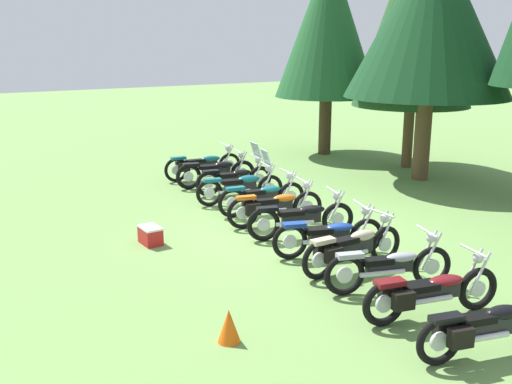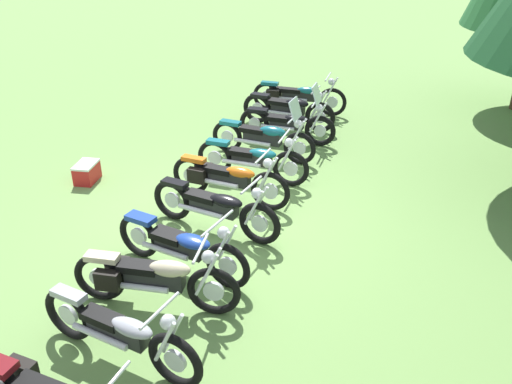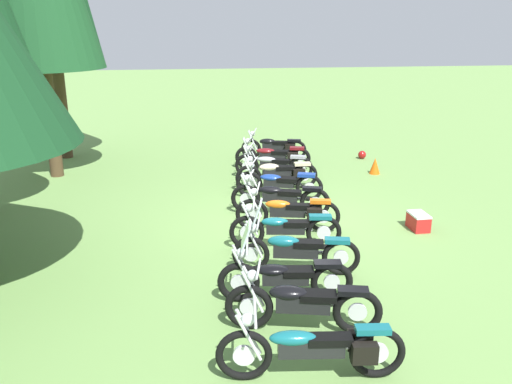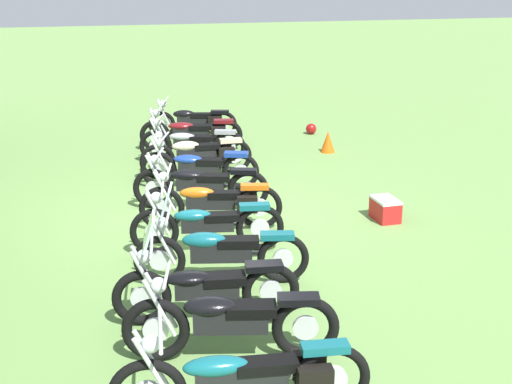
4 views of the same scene
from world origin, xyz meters
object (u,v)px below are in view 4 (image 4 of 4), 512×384
(motorcycle_5, at_px, (214,202))
(dropped_helmet, at_px, (311,129))
(picnic_cooler, at_px, (385,209))
(motorcycle_11, at_px, (194,120))
(motorcycle_2, at_px, (204,286))
(motorcycle_3, at_px, (218,250))
(motorcycle_0, at_px, (247,378))
(motorcycle_9, at_px, (192,143))
(motorcycle_6, at_px, (200,184))
(motorcycle_7, at_px, (199,166))
(motorcycle_4, at_px, (206,224))
(motorcycle_10, at_px, (193,131))
(traffic_cone, at_px, (328,142))
(motorcycle_8, at_px, (198,154))
(motorcycle_1, at_px, (229,320))

(motorcycle_5, xyz_separation_m, dropped_helmet, (5.87, -3.61, -0.32))
(picnic_cooler, height_order, dropped_helmet, picnic_cooler)
(motorcycle_11, bearing_deg, dropped_helmet, -172.55)
(motorcycle_2, relative_size, motorcycle_3, 0.97)
(dropped_helmet, bearing_deg, motorcycle_2, 154.02)
(motorcycle_0, distance_m, motorcycle_9, 8.94)
(motorcycle_6, bearing_deg, motorcycle_5, 109.42)
(motorcycle_7, bearing_deg, motorcycle_6, 99.20)
(picnic_cooler, bearing_deg, dropped_helmet, -7.36)
(dropped_helmet, bearing_deg, motorcycle_4, 150.11)
(motorcycle_0, distance_m, motorcycle_5, 4.95)
(motorcycle_0, relative_size, dropped_helmet, 9.10)
(motorcycle_2, xyz_separation_m, picnic_cooler, (2.66, -3.50, -0.26))
(motorcycle_4, relative_size, motorcycle_9, 1.02)
(motorcycle_9, bearing_deg, motorcycle_5, 103.26)
(picnic_cooler, distance_m, dropped_helmet, 6.20)
(motorcycle_11, relative_size, picnic_cooler, 3.83)
(motorcycle_4, xyz_separation_m, motorcycle_11, (7.10, -1.02, -0.01))
(motorcycle_9, xyz_separation_m, dropped_helmet, (1.89, -3.31, -0.30))
(motorcycle_7, bearing_deg, motorcycle_11, -79.99)
(motorcycle_10, distance_m, traffic_cone, 3.04)
(motorcycle_10, bearing_deg, motorcycle_2, 94.00)
(motorcycle_4, xyz_separation_m, motorcycle_6, (1.93, -0.24, 0.01))
(motorcycle_0, height_order, motorcycle_9, motorcycle_0)
(motorcycle_9, relative_size, motorcycle_11, 1.04)
(motorcycle_6, distance_m, traffic_cone, 4.63)
(motorcycle_11, bearing_deg, motorcycle_3, 96.37)
(motorcycle_0, xyz_separation_m, motorcycle_5, (4.91, -0.65, -0.00))
(motorcycle_3, xyz_separation_m, motorcycle_4, (1.07, -0.04, -0.03))
(motorcycle_5, distance_m, motorcycle_10, 5.06)
(motorcycle_8, relative_size, picnic_cooler, 4.08)
(motorcycle_3, height_order, motorcycle_5, motorcycle_3)
(motorcycle_10, bearing_deg, motorcycle_7, 95.10)
(motorcycle_5, bearing_deg, motorcycle_6, -75.07)
(motorcycle_3, height_order, picnic_cooler, motorcycle_3)
(motorcycle_9, height_order, dropped_helmet, motorcycle_9)
(motorcycle_3, height_order, motorcycle_6, motorcycle_3)
(motorcycle_6, distance_m, dropped_helmet, 6.08)
(motorcycle_8, height_order, motorcycle_9, motorcycle_8)
(motorcycle_0, xyz_separation_m, traffic_cone, (9.01, -4.06, -0.21))
(motorcycle_5, bearing_deg, motorcycle_1, 93.83)
(motorcycle_8, bearing_deg, motorcycle_7, 80.48)
(motorcycle_1, distance_m, motorcycle_10, 8.93)
(motorcycle_11, bearing_deg, traffic_cone, 155.67)
(motorcycle_3, bearing_deg, motorcycle_4, -79.67)
(motorcycle_2, relative_size, motorcycle_5, 0.98)
(motorcycle_9, bearing_deg, traffic_cone, -160.18)
(motorcycle_0, bearing_deg, motorcycle_11, -91.09)
(motorcycle_5, relative_size, motorcycle_10, 0.97)
(motorcycle_1, distance_m, picnic_cooler, 4.92)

